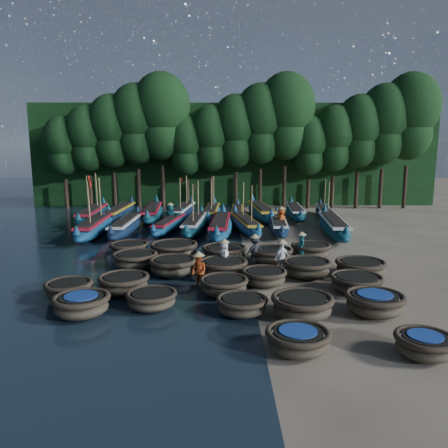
{
  "coord_description": "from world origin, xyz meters",
  "views": [
    {
      "loc": [
        -1.27,
        -21.36,
        5.96
      ],
      "look_at": [
        -1.11,
        4.39,
        1.3
      ],
      "focal_mm": 35.0,
      "sensor_mm": 36.0,
      "label": 1
    }
  ],
  "objects_px": {
    "long_boat_15": "(261,212)",
    "long_boat_3": "(169,225)",
    "coracle_17": "(223,267)",
    "fisherman_1": "(301,246)",
    "coracle_23": "(271,254)",
    "long_boat_16": "(295,212)",
    "coracle_4": "(425,345)",
    "coracle_9": "(375,303)",
    "long_boat_13": "(212,213)",
    "fisherman_2": "(199,270)",
    "coracle_20": "(129,249)",
    "long_boat_7": "(279,225)",
    "coracle_6": "(152,299)",
    "coracle_13": "(264,276)",
    "long_boat_10": "(119,213)",
    "coracle_19": "(360,267)",
    "fisherman_5": "(170,215)",
    "long_boat_14": "(237,213)",
    "coracle_22": "(224,252)",
    "coracle_15": "(135,259)",
    "fisherman_6": "(281,220)",
    "long_boat_17": "(325,213)",
    "coracle_7": "(242,305)",
    "long_boat_6": "(245,224)",
    "coracle_24": "(311,250)",
    "coracle_21": "(174,249)",
    "fisherman_4": "(282,256)",
    "coracle_10": "(69,289)",
    "long_boat_12": "(183,212)",
    "coracle_16": "(173,266)",
    "coracle_5": "(82,304)",
    "long_boat_4": "(195,224)",
    "long_boat_11": "(152,213)",
    "coracle_18": "(307,267)",
    "long_boat_1": "(95,226)",
    "coracle_8": "(302,305)"
  },
  "relations": [
    {
      "from": "coracle_15",
      "to": "long_boat_4",
      "type": "distance_m",
      "value": 9.42
    },
    {
      "from": "coracle_17",
      "to": "long_boat_6",
      "type": "height_order",
      "value": "long_boat_6"
    },
    {
      "from": "coracle_21",
      "to": "fisherman_4",
      "type": "height_order",
      "value": "fisherman_4"
    },
    {
      "from": "long_boat_6",
      "to": "long_boat_14",
      "type": "xyz_separation_m",
      "value": [
        -0.36,
        5.56,
        -0.05
      ]
    },
    {
      "from": "fisherman_6",
      "to": "coracle_15",
      "type": "bearing_deg",
      "value": 149.79
    },
    {
      "from": "coracle_10",
      "to": "coracle_19",
      "type": "xyz_separation_m",
      "value": [
        12.34,
        2.98,
        0.01
      ]
    },
    {
      "from": "coracle_10",
      "to": "coracle_24",
      "type": "relative_size",
      "value": 0.76
    },
    {
      "from": "long_boat_12",
      "to": "long_boat_17",
      "type": "relative_size",
      "value": 1.1
    },
    {
      "from": "long_boat_14",
      "to": "fisherman_5",
      "type": "relative_size",
      "value": 3.74
    },
    {
      "from": "coracle_23",
      "to": "long_boat_16",
      "type": "relative_size",
      "value": 0.34
    },
    {
      "from": "coracle_7",
      "to": "coracle_16",
      "type": "bearing_deg",
      "value": 121.52
    },
    {
      "from": "long_boat_6",
      "to": "coracle_24",
      "type": "bearing_deg",
      "value": -76.6
    },
    {
      "from": "coracle_4",
      "to": "coracle_9",
      "type": "height_order",
      "value": "coracle_9"
    },
    {
      "from": "long_boat_10",
      "to": "long_boat_11",
      "type": "relative_size",
      "value": 0.98
    },
    {
      "from": "long_boat_13",
      "to": "coracle_4",
      "type": "bearing_deg",
      "value": -71.77
    },
    {
      "from": "long_boat_6",
      "to": "long_boat_10",
      "type": "xyz_separation_m",
      "value": [
        -9.91,
        4.91,
        0.06
      ]
    },
    {
      "from": "coracle_5",
      "to": "long_boat_1",
      "type": "bearing_deg",
      "value": 104.05
    },
    {
      "from": "coracle_6",
      "to": "coracle_15",
      "type": "xyz_separation_m",
      "value": [
        -1.65,
        5.37,
        0.08
      ]
    },
    {
      "from": "long_boat_15",
      "to": "coracle_15",
      "type": "bearing_deg",
      "value": -122.16
    },
    {
      "from": "coracle_18",
      "to": "fisherman_2",
      "type": "height_order",
      "value": "fisherman_2"
    },
    {
      "from": "coracle_13",
      "to": "coracle_21",
      "type": "bearing_deg",
      "value": 133.15
    },
    {
      "from": "long_boat_6",
      "to": "long_boat_16",
      "type": "height_order",
      "value": "long_boat_6"
    },
    {
      "from": "long_boat_13",
      "to": "fisherman_2",
      "type": "distance_m",
      "value": 17.61
    },
    {
      "from": "long_boat_15",
      "to": "fisherman_5",
      "type": "relative_size",
      "value": 4.69
    },
    {
      "from": "coracle_8",
      "to": "coracle_16",
      "type": "height_order",
      "value": "coracle_8"
    },
    {
      "from": "coracle_15",
      "to": "coracle_5",
      "type": "bearing_deg",
      "value": -96.44
    },
    {
      "from": "coracle_7",
      "to": "coracle_9",
      "type": "xyz_separation_m",
      "value": [
        4.71,
        -0.03,
        0.08
      ]
    },
    {
      "from": "long_boat_3",
      "to": "long_boat_12",
      "type": "distance_m",
      "value": 5.72
    },
    {
      "from": "coracle_10",
      "to": "long_boat_11",
      "type": "height_order",
      "value": "long_boat_11"
    },
    {
      "from": "coracle_7",
      "to": "coracle_19",
      "type": "xyz_separation_m",
      "value": [
        5.66,
        4.59,
        0.05
      ]
    },
    {
      "from": "coracle_20",
      "to": "long_boat_7",
      "type": "distance_m",
      "value": 11.23
    },
    {
      "from": "fisherman_6",
      "to": "long_boat_17",
      "type": "bearing_deg",
      "value": -23.41
    },
    {
      "from": "coracle_6",
      "to": "coracle_13",
      "type": "height_order",
      "value": "coracle_13"
    },
    {
      "from": "coracle_5",
      "to": "long_boat_7",
      "type": "height_order",
      "value": "long_boat_7"
    },
    {
      "from": "long_boat_3",
      "to": "coracle_22",
      "type": "bearing_deg",
      "value": -54.51
    },
    {
      "from": "coracle_19",
      "to": "long_boat_14",
      "type": "relative_size",
      "value": 0.32
    },
    {
      "from": "coracle_22",
      "to": "long_boat_14",
      "type": "distance_m",
      "value": 13.41
    },
    {
      "from": "coracle_19",
      "to": "coracle_20",
      "type": "bearing_deg",
      "value": 162.63
    },
    {
      "from": "long_boat_13",
      "to": "fisherman_2",
      "type": "relative_size",
      "value": 4.7
    },
    {
      "from": "long_boat_15",
      "to": "long_boat_3",
      "type": "bearing_deg",
      "value": -148.16
    },
    {
      "from": "long_boat_14",
      "to": "fisherman_4",
      "type": "xyz_separation_m",
      "value": [
        1.51,
        -15.73,
        0.37
      ]
    },
    {
      "from": "coracle_21",
      "to": "fisherman_6",
      "type": "height_order",
      "value": "fisherman_6"
    },
    {
      "from": "long_boat_10",
      "to": "long_boat_15",
      "type": "height_order",
      "value": "long_boat_15"
    },
    {
      "from": "coracle_24",
      "to": "long_boat_6",
      "type": "bearing_deg",
      "value": 112.59
    },
    {
      "from": "coracle_16",
      "to": "coracle_20",
      "type": "distance_m",
      "value": 4.28
    },
    {
      "from": "coracle_19",
      "to": "fisherman_5",
      "type": "distance_m",
      "value": 15.94
    },
    {
      "from": "coracle_10",
      "to": "long_boat_16",
      "type": "height_order",
      "value": "long_boat_16"
    },
    {
      "from": "coracle_7",
      "to": "coracle_19",
      "type": "bearing_deg",
      "value": 39.08
    },
    {
      "from": "coracle_9",
      "to": "long_boat_3",
      "type": "distance_m",
      "value": 17.87
    },
    {
      "from": "coracle_17",
      "to": "fisherman_1",
      "type": "distance_m",
      "value": 4.76
    }
  ]
}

